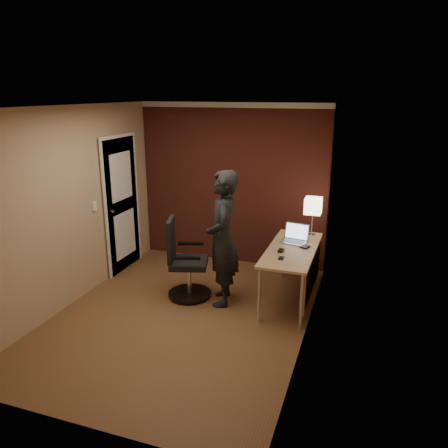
{
  "coord_description": "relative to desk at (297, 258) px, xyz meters",
  "views": [
    {
      "loc": [
        2.05,
        -4.43,
        2.66
      ],
      "look_at": [
        0.35,
        0.55,
        1.05
      ],
      "focal_mm": 35.0,
      "sensor_mm": 36.0,
      "label": 1
    }
  ],
  "objects": [
    {
      "name": "wallet",
      "position": [
        0.08,
        0.07,
        0.14
      ],
      "size": [
        0.13,
        0.14,
        0.02
      ],
      "primitive_type": "cube",
      "rotation": [
        0.0,
        0.0,
        -0.4
      ],
      "color": "black",
      "rests_on": "desk"
    },
    {
      "name": "person",
      "position": [
        -0.9,
        -0.33,
        0.27
      ],
      "size": [
        0.58,
        0.73,
        1.75
      ],
      "primitive_type": "imported",
      "rotation": [
        0.0,
        0.0,
        -1.28
      ],
      "color": "black",
      "rests_on": "ground"
    },
    {
      "name": "phone",
      "position": [
        -0.13,
        -0.4,
        0.13
      ],
      "size": [
        0.06,
        0.12,
        0.01
      ],
      "primitive_type": "cube",
      "rotation": [
        0.0,
        0.0,
        0.03
      ],
      "color": "black",
      "rests_on": "desk"
    },
    {
      "name": "laptop",
      "position": [
        -0.09,
        0.28,
        0.19
      ],
      "size": [
        0.37,
        0.31,
        0.23
      ],
      "color": "silver",
      "rests_on": "desk"
    },
    {
      "name": "desk_lamp",
      "position": [
        0.09,
        0.61,
        0.55
      ],
      "size": [
        0.22,
        0.22,
        0.54
      ],
      "color": "silver",
      "rests_on": "desk"
    },
    {
      "name": "mouse",
      "position": [
        -0.18,
        -0.17,
        0.14
      ],
      "size": [
        0.07,
        0.1,
        0.03
      ],
      "primitive_type": "cube",
      "rotation": [
        0.0,
        0.0,
        -0.05
      ],
      "color": "black",
      "rests_on": "desk"
    },
    {
      "name": "office_chair",
      "position": [
        -1.44,
        -0.35,
        -0.13
      ],
      "size": [
        0.6,
        0.67,
        1.06
      ],
      "color": "black",
      "rests_on": "ground"
    },
    {
      "name": "desk",
      "position": [
        0.0,
        0.0,
        0.0
      ],
      "size": [
        0.6,
        1.5,
        0.73
      ],
      "color": "tan",
      "rests_on": "ground"
    },
    {
      "name": "room",
      "position": [
        -1.53,
        0.72,
        0.77
      ],
      "size": [
        4.0,
        4.0,
        4.0
      ],
      "color": "brown",
      "rests_on": "ground"
    }
  ]
}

